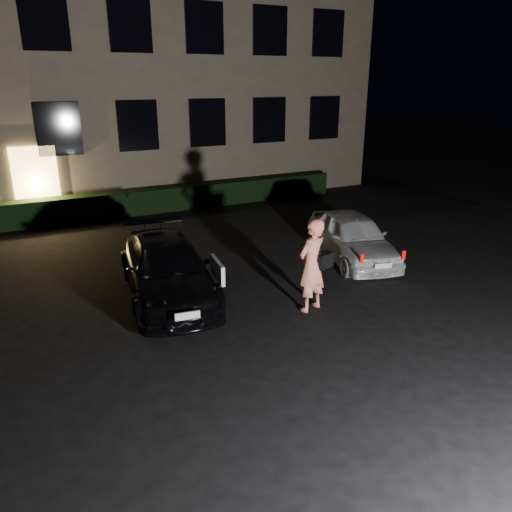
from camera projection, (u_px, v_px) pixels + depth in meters
name	position (u px, v px, depth m)	size (l,w,h in m)	color
ground	(304.00, 342.00, 9.15)	(80.00, 80.00, 0.00)	black
building	(105.00, 39.00, 19.67)	(20.00, 8.11, 12.00)	brown
hedge	(147.00, 201.00, 17.80)	(15.00, 0.70, 0.85)	black
sedan	(167.00, 269.00, 10.93)	(2.36, 4.54, 1.26)	black
hatch	(353.00, 237.00, 13.13)	(2.35, 3.93, 1.25)	silver
man	(312.00, 265.00, 10.14)	(0.91, 0.67, 1.97)	#F7866A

